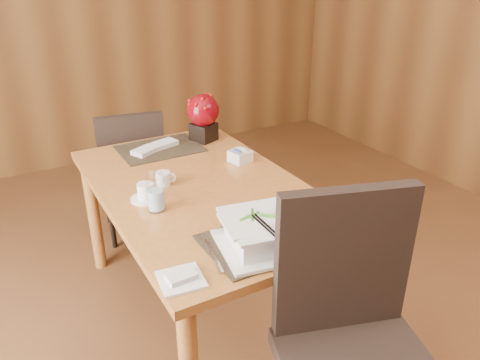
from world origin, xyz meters
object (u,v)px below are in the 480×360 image
soup_setting (261,234)px  creamer_jug (163,179)px  dining_table (203,204)px  coffee_cup (146,193)px  near_chair (354,332)px  far_chair (132,168)px  water_glass (155,192)px  berry_decor (203,115)px  sugar_caddy (240,156)px  bread_plate (181,279)px

soup_setting → creamer_jug: 0.70m
dining_table → coffee_cup: size_ratio=10.88×
creamer_jug → near_chair: size_ratio=0.08×
far_chair → soup_setting: bearing=101.6°
water_glass → far_chair: 1.10m
water_glass → berry_decor: size_ratio=0.62×
sugar_caddy → water_glass: bearing=-153.6°
soup_setting → coffee_cup: size_ratio=2.58×
dining_table → near_chair: size_ratio=1.40×
dining_table → coffee_cup: bearing=179.8°
berry_decor → water_glass: bearing=-129.1°
coffee_cup → water_glass: size_ratio=0.80×
soup_setting → berry_decor: bearing=85.1°
near_chair → far_chair: bearing=112.9°
dining_table → far_chair: bearing=94.5°
coffee_cup → bread_plate: size_ratio=0.94×
dining_table → sugar_caddy: size_ratio=14.99×
water_glass → creamer_jug: bearing=62.3°
berry_decor → bread_plate: size_ratio=1.90×
water_glass → bread_plate: 0.52m
creamer_jug → far_chair: size_ratio=0.10×
coffee_cup → creamer_jug: 0.16m
bread_plate → creamer_jug: bearing=73.2°
dining_table → far_chair: far_chair is taller
bread_plate → soup_setting: bearing=6.0°
coffee_cup → near_chair: size_ratio=0.13×
soup_setting → sugar_caddy: bearing=76.2°
far_chair → near_chair: bearing=104.9°
coffee_cup → bread_plate: 0.63m
far_chair → water_glass: bearing=89.3°
sugar_caddy → near_chair: (-0.22, -1.15, -0.18)m
sugar_caddy → dining_table: bearing=-151.0°
soup_setting → coffee_cup: soup_setting is taller
coffee_cup → creamer_jug: coffee_cup is taller
dining_table → sugar_caddy: 0.37m
water_glass → bread_plate: bearing=-101.5°
berry_decor → near_chair: size_ratio=0.26×
water_glass → near_chair: 0.96m
soup_setting → bread_plate: size_ratio=2.43×
berry_decor → near_chair: bearing=-97.1°
creamer_jug → water_glass: bearing=-93.4°
soup_setting → far_chair: 1.53m
coffee_cup → far_chair: size_ratio=0.15×
creamer_jug → far_chair: bearing=108.6°
creamer_jug → coffee_cup: bearing=-115.3°
dining_table → creamer_jug: bearing=145.2°
sugar_caddy → near_chair: 1.18m
creamer_jug → sugar_caddy: size_ratio=0.89×
soup_setting → sugar_caddy: (0.34, 0.75, -0.03)m
water_glass → sugar_caddy: water_glass is taller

